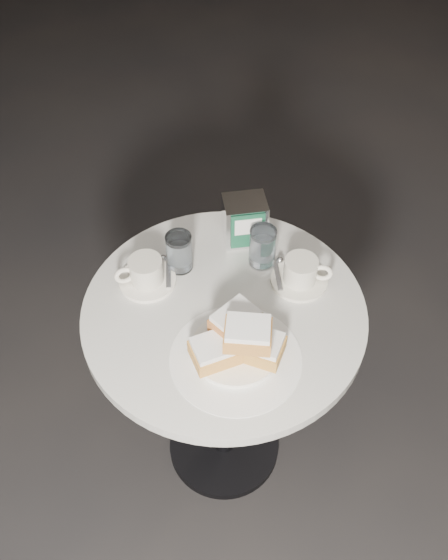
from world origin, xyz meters
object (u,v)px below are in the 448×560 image
(coffee_cup_left, at_px, (146,273))
(napkin_dispenser, at_px, (245,220))
(coffee_cup_right, at_px, (301,273))
(water_glass_left, at_px, (179,252))
(beignet_plate, at_px, (238,341))
(water_glass_right, at_px, (262,247))
(cafe_table, at_px, (224,355))

(coffee_cup_left, height_order, napkin_dispenser, napkin_dispenser)
(coffee_cup_right, distance_m, water_glass_left, 0.31)
(water_glass_left, height_order, napkin_dispenser, napkin_dispenser)
(water_glass_left, bearing_deg, beignet_plate, -62.64)
(coffee_cup_left, relative_size, water_glass_left, 1.71)
(coffee_cup_left, bearing_deg, water_glass_right, -5.40)
(cafe_table, distance_m, water_glass_left, 0.31)
(coffee_cup_right, xyz_separation_m, water_glass_left, (-0.30, 0.06, 0.02))
(water_glass_right, bearing_deg, cafe_table, -122.42)
(beignet_plate, height_order, coffee_cup_left, beignet_plate)
(beignet_plate, distance_m, water_glass_left, 0.31)
(beignet_plate, xyz_separation_m, coffee_cup_right, (0.16, 0.22, -0.02))
(water_glass_left, xyz_separation_m, napkin_dispenser, (0.17, 0.10, 0.01))
(cafe_table, relative_size, coffee_cup_left, 4.06)
(beignet_plate, bearing_deg, napkin_dispenser, 85.99)
(coffee_cup_right, xyz_separation_m, water_glass_right, (-0.09, 0.07, 0.02))
(coffee_cup_left, distance_m, coffee_cup_right, 0.39)
(coffee_cup_left, relative_size, napkin_dispenser, 1.42)
(napkin_dispenser, bearing_deg, coffee_cup_right, -57.28)
(cafe_table, xyz_separation_m, coffee_cup_right, (0.19, 0.09, 0.23))
(water_glass_right, bearing_deg, coffee_cup_left, -167.47)
(beignet_plate, bearing_deg, water_glass_right, 76.54)
(coffee_cup_right, bearing_deg, napkin_dispenser, 141.08)
(cafe_table, height_order, coffee_cup_left, coffee_cup_left)
(beignet_plate, relative_size, coffee_cup_right, 1.36)
(coffee_cup_right, bearing_deg, beignet_plate, -116.38)
(beignet_plate, xyz_separation_m, water_glass_left, (-0.14, 0.28, 0.00))
(coffee_cup_left, bearing_deg, coffee_cup_right, -18.54)
(cafe_table, height_order, water_glass_left, water_glass_left)
(coffee_cup_left, bearing_deg, beignet_plate, -62.65)
(coffee_cup_right, bearing_deg, coffee_cup_left, -170.42)
(cafe_table, relative_size, beignet_plate, 3.26)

